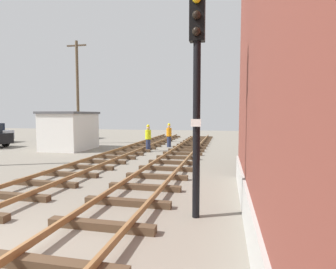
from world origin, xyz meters
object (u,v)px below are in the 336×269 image
(parked_car_blue, at_px, (75,130))
(control_hut, at_px, (70,131))
(track_worker_distant, at_px, (148,138))
(signal_mast, at_px, (197,80))
(utility_pole_far, at_px, (78,91))
(track_worker_foreground, at_px, (169,135))

(parked_car_blue, bearing_deg, control_hut, -60.63)
(control_hut, bearing_deg, parked_car_blue, 119.37)
(parked_car_blue, bearing_deg, track_worker_distant, -37.83)
(signal_mast, bearing_deg, parked_car_blue, 127.81)
(utility_pole_far, bearing_deg, signal_mast, -51.26)
(signal_mast, distance_m, track_worker_foreground, 14.87)
(control_hut, height_order, track_worker_foreground, control_hut)
(control_hut, height_order, parked_car_blue, control_hut)
(utility_pole_far, height_order, track_worker_foreground, utility_pole_far)
(signal_mast, relative_size, parked_car_blue, 1.28)
(control_hut, relative_size, parked_car_blue, 0.90)
(control_hut, xyz_separation_m, track_worker_foreground, (6.79, 3.02, -0.46))
(signal_mast, relative_size, track_worker_foreground, 2.87)
(control_hut, bearing_deg, track_worker_foreground, 24.01)
(control_hut, bearing_deg, utility_pole_far, 112.02)
(parked_car_blue, relative_size, utility_pole_far, 0.47)
(track_worker_foreground, bearing_deg, track_worker_distant, -107.03)
(parked_car_blue, height_order, utility_pole_far, utility_pole_far)
(signal_mast, height_order, track_worker_distant, signal_mast)
(signal_mast, distance_m, track_worker_distant, 12.47)
(parked_car_blue, distance_m, track_worker_foreground, 12.77)
(track_worker_foreground, distance_m, track_worker_distant, 2.98)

